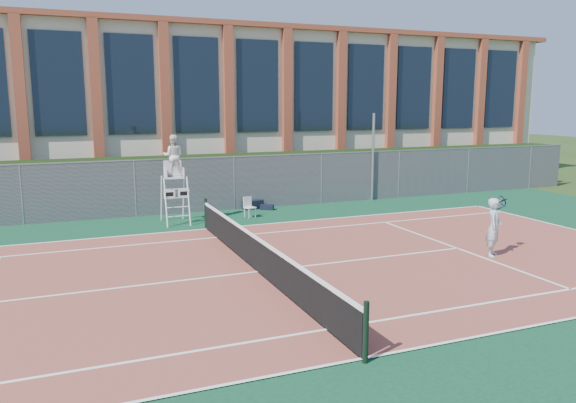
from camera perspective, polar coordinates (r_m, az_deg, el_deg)
name	(u,v)px	position (r m, az deg, el deg)	size (l,w,h in m)	color
ground	(258,273)	(14.80, -3.08, -7.24)	(120.00, 120.00, 0.00)	#233814
apron	(246,263)	(15.70, -4.27, -6.22)	(36.00, 20.00, 0.01)	#0D3B20
tennis_court	(258,272)	(14.79, -3.08, -7.16)	(23.77, 10.97, 0.02)	brown
tennis_net	(258,253)	(14.65, -3.10, -5.23)	(0.10, 11.30, 1.10)	black
fence	(186,186)	(22.88, -10.30, 1.55)	(40.00, 0.06, 2.20)	#595E60
hedge	(180,182)	(24.05, -10.88, 1.93)	(40.00, 1.40, 2.20)	black
building	(149,108)	(31.67, -13.92, 9.21)	(45.00, 10.60, 8.22)	beige
steel_pole	(373,157)	(25.78, 8.61, 4.47)	(0.12, 0.12, 3.95)	#9EA0A5
umpire_chair	(173,158)	(20.86, -11.58, 4.32)	(0.92, 1.41, 3.29)	white
plastic_chair	(249,205)	(21.79, -4.01, -0.39)	(0.46, 0.47, 0.80)	silver
sports_bag_near	(253,205)	(23.54, -3.59, -0.32)	(0.86, 0.34, 0.37)	black
sports_bag_far	(267,207)	(23.34, -2.15, -0.58)	(0.55, 0.24, 0.22)	black
tennis_player	(494,227)	(17.12, 20.20, -2.45)	(1.00, 0.79, 1.70)	#ABC3CD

